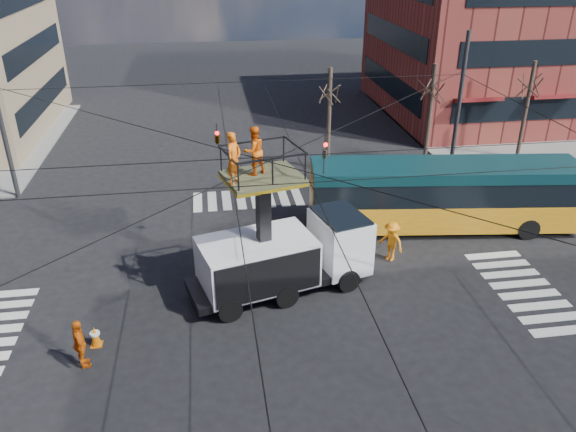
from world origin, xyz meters
The scene contains 13 objects.
ground centered at (0.00, 0.00, 0.00)m, with size 120.00×120.00×0.00m, color black.
sidewalk_ne centered at (21.00, 21.00, 0.06)m, with size 18.00×18.00×0.12m, color slate.
crosswalks centered at (0.00, 0.00, 0.01)m, with size 22.40×22.40×0.02m, color silver, non-canonical shape.
building_ne centered at (21.98, 23.98, 7.00)m, with size 20.06×16.06×14.00m.
overhead_network centered at (-0.07, 0.40, 4.29)m, with size 24.24×24.24×8.00m.
tree_a centered at (5.00, 13.50, 4.63)m, with size 2.00×2.00×6.00m.
tree_b centered at (11.00, 13.50, 4.63)m, with size 2.00×2.00×6.00m.
tree_c centered at (17.00, 13.50, 4.63)m, with size 2.00×2.00×6.00m.
utility_truck centered at (0.71, 1.51, 2.13)m, with size 7.36×4.07×6.68m.
city_bus centered at (8.72, 5.46, 1.73)m, with size 12.50×4.07×3.20m.
traffic_cone centered at (-6.05, -1.00, 0.37)m, with size 0.36×0.36×0.75m, color orange.
worker_ground centered at (-6.28, -2.00, 0.87)m, with size 1.02×0.43×1.74m, color #D35B0D.
flagger centered at (5.47, 2.96, 0.89)m, with size 1.15×0.66×1.77m, color orange.
Camera 1 is at (-1.85, -16.80, 12.36)m, focal length 35.00 mm.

